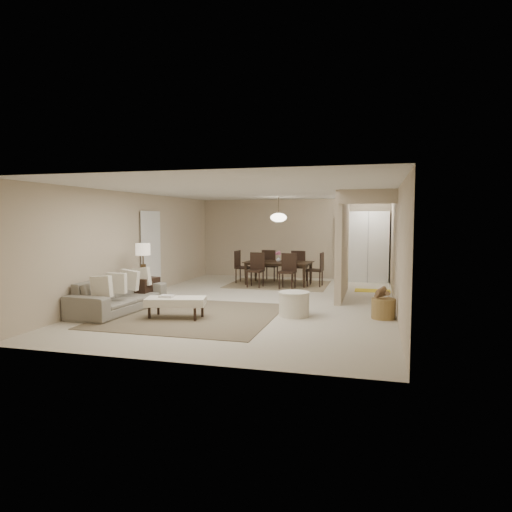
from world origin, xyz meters
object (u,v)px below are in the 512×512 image
(pantry_cabinet, at_px, (368,247))
(wicker_basket, at_px, (383,309))
(side_table, at_px, (144,290))
(sofa, at_px, (119,295))
(ottoman_bench, at_px, (176,302))
(round_pouf, at_px, (294,304))
(dining_table, at_px, (278,273))

(pantry_cabinet, relative_size, wicker_basket, 4.68)
(pantry_cabinet, height_order, side_table, pantry_cabinet)
(sofa, distance_m, ottoman_bench, 1.43)
(round_pouf, bearing_deg, wicker_basket, 7.31)
(round_pouf, height_order, dining_table, dining_table)
(pantry_cabinet, xyz_separation_m, sofa, (-4.80, -5.89, -0.72))
(round_pouf, bearing_deg, ottoman_bench, -160.06)
(pantry_cabinet, bearing_deg, dining_table, -151.18)
(side_table, distance_m, wicker_basket, 5.16)
(ottoman_bench, relative_size, side_table, 2.06)
(wicker_basket, distance_m, dining_table, 4.80)
(pantry_cabinet, distance_m, sofa, 7.63)
(pantry_cabinet, distance_m, ottoman_bench, 7.10)
(ottoman_bench, xyz_separation_m, round_pouf, (2.13, 0.77, -0.08))
(round_pouf, height_order, wicker_basket, round_pouf)
(ottoman_bench, bearing_deg, dining_table, 65.32)
(ottoman_bench, bearing_deg, side_table, 124.17)
(sofa, relative_size, wicker_basket, 5.11)
(ottoman_bench, relative_size, dining_table, 0.64)
(pantry_cabinet, xyz_separation_m, ottoman_bench, (-3.41, -6.19, -0.73))
(ottoman_bench, distance_m, round_pouf, 2.27)
(ottoman_bench, relative_size, round_pouf, 1.98)
(round_pouf, bearing_deg, side_table, 172.67)
(round_pouf, relative_size, wicker_basket, 1.35)
(sofa, xyz_separation_m, wicker_basket, (5.20, 0.69, -0.14))
(sofa, bearing_deg, dining_table, -23.67)
(sofa, xyz_separation_m, ottoman_bench, (1.39, -0.30, -0.02))
(sofa, distance_m, side_table, 0.92)
(pantry_cabinet, distance_m, dining_table, 2.90)
(ottoman_bench, bearing_deg, wicker_basket, 0.94)
(dining_table, bearing_deg, sofa, -113.21)
(sofa, distance_m, dining_table, 5.10)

